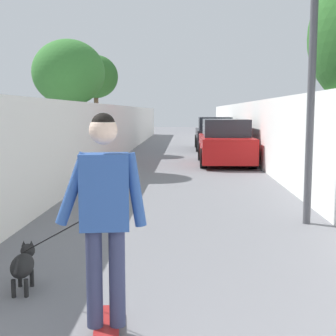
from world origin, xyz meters
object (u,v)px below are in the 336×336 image
object	(u,v)px
tree_left_mid	(96,77)
lamp_post	(313,40)
tree_left_far	(69,74)
car_far	(214,134)
dog	(23,264)
skateboard	(107,328)
car_near	(225,143)
person_skateboarder	(105,204)

from	to	relation	value
tree_left_mid	lamp_post	size ratio (longest dim) A/B	0.99
tree_left_far	car_far	distance (m)	9.98
lamp_post	dog	bearing A→B (deg)	129.61
tree_left_far	dog	bearing A→B (deg)	-168.89
skateboard	car_near	distance (m)	12.56
car_far	person_skateboarder	bearing A→B (deg)	173.90
skateboard	person_skateboarder	distance (m)	1.01
skateboard	person_skateboarder	world-z (taller)	person_skateboarder
tree_left_far	person_skateboarder	world-z (taller)	tree_left_far
tree_left_far	lamp_post	xyz separation A→B (m)	(-6.24, -5.39, 0.00)
skateboard	lamp_post	bearing A→B (deg)	-33.70
tree_left_far	car_far	world-z (taller)	tree_left_far
dog	car_near	size ratio (longest dim) A/B	0.32
car_near	car_far	xyz separation A→B (m)	(6.21, 0.00, 0.00)
lamp_post	car_near	size ratio (longest dim) A/B	1.08
skateboard	tree_left_far	bearing A→B (deg)	15.48
tree_left_mid	dog	distance (m)	15.64
tree_left_mid	car_near	distance (m)	6.84
lamp_post	person_skateboarder	bearing A→B (deg)	146.30
person_skateboarder	dog	size ratio (longest dim) A/B	1.38
tree_left_mid	dog	xyz separation A→B (m)	(-15.20, -2.17, -2.95)
dog	car_near	xyz separation A→B (m)	(11.47, -2.98, 0.44)
tree_left_mid	car_near	world-z (taller)	tree_left_mid
tree_left_mid	person_skateboarder	xyz separation A→B (m)	(-16.11, -3.17, -2.15)
tree_left_far	car_far	size ratio (longest dim) A/B	0.92
tree_left_mid	tree_left_far	distance (m)	6.02
tree_left_mid	skateboard	distance (m)	16.72
tree_left_mid	person_skateboarder	distance (m)	16.56
person_skateboarder	dog	world-z (taller)	person_skateboarder
dog	car_far	xyz separation A→B (m)	(17.69, -2.98, 0.44)
tree_left_far	car_far	xyz separation A→B (m)	(8.49, -4.79, -2.17)
person_skateboarder	dog	xyz separation A→B (m)	(0.91, 1.00, -0.81)
tree_left_far	skateboard	distance (m)	10.87
tree_left_mid	tree_left_far	size ratio (longest dim) A/B	1.07
tree_left_mid	skateboard	world-z (taller)	tree_left_mid
skateboard	car_far	xyz separation A→B (m)	(18.60, -1.99, 0.65)
tree_left_mid	lamp_post	distance (m)	13.53
tree_left_far	car_near	bearing A→B (deg)	-64.60
tree_left_mid	car_far	xyz separation A→B (m)	(2.49, -5.16, -2.51)
dog	car_near	distance (m)	11.86
lamp_post	dog	distance (m)	5.33
car_near	tree_left_far	bearing A→B (deg)	115.40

